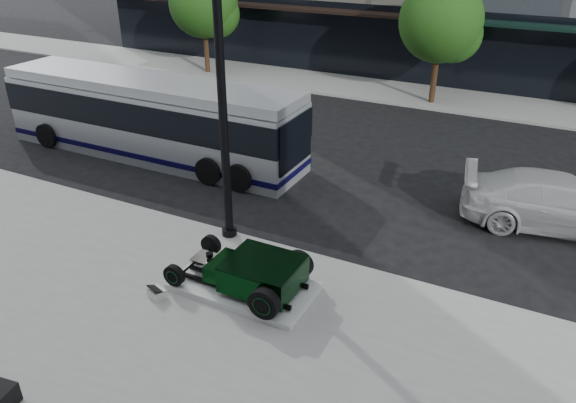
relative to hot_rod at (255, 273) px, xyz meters
The scene contains 9 objects.
ground 4.45m from the hot_rod, 104.64° to the left, with size 120.00×120.00×0.00m, color black.
sidewalk_far 18.30m from the hot_rod, 93.48° to the left, with size 70.00×4.00×0.12m, color gray.
street_trees 17.59m from the hot_rod, 89.89° to the left, with size 29.80×3.80×5.70m.
display_plinth 0.60m from the hot_rod, behind, with size 3.40×1.80×0.15m, color silver.
hot_rod is the anchor object (origin of this frame).
info_plaque 2.38m from the hot_rod, 148.93° to the right, with size 0.48×0.41×0.31m.
lamppost 4.13m from the hot_rod, 134.83° to the left, with size 0.42×0.42×7.63m.
transit_bus 10.07m from the hot_rod, 142.57° to the left, with size 12.12×2.88×2.92m.
white_sedan 9.25m from the hot_rod, 48.52° to the left, with size 2.22×5.45×1.58m, color silver.
Camera 1 is at (6.77, -13.69, 8.19)m, focal length 35.00 mm.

